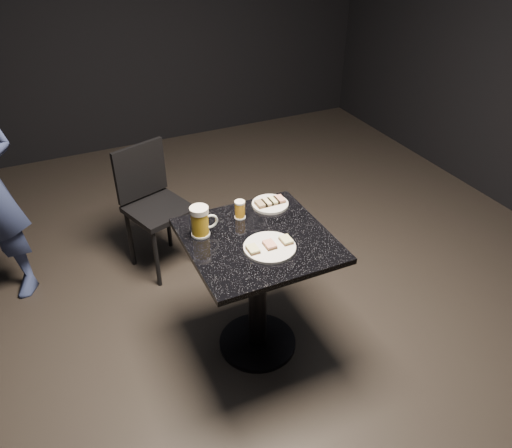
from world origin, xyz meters
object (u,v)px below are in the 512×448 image
at_px(plate_large, 270,247).
at_px(plate_small, 270,204).
at_px(table, 258,276).
at_px(chair, 153,200).
at_px(beer_tumbler, 240,210).
at_px(beer_mug, 200,221).

height_order(plate_large, plate_small, same).
bearing_deg(table, chair, 106.25).
distance_m(plate_small, beer_tumbler, 0.21).
distance_m(table, chair, 1.04).
bearing_deg(table, plate_small, 52.43).
distance_m(beer_tumbler, chair, 0.89).
relative_size(plate_small, chair, 0.23).
height_order(table, beer_mug, beer_mug).
xyz_separation_m(plate_small, beer_mug, (-0.43, -0.10, 0.07)).
distance_m(plate_large, beer_tumbler, 0.32).
relative_size(beer_mug, beer_tumbler, 1.61).
relative_size(plate_large, table, 0.34).
height_order(plate_small, beer_mug, beer_mug).
bearing_deg(table, beer_tumbler, 91.51).
relative_size(table, beer_mug, 4.75).
xyz_separation_m(table, chair, (-0.29, 1.00, -0.01)).
distance_m(plate_small, chair, 0.93).
xyz_separation_m(plate_large, beer_mug, (-0.26, 0.25, 0.07)).
bearing_deg(chair, plate_large, -74.55).
bearing_deg(plate_large, chair, 105.45).
height_order(plate_large, table, plate_large).
relative_size(plate_small, table, 0.27).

